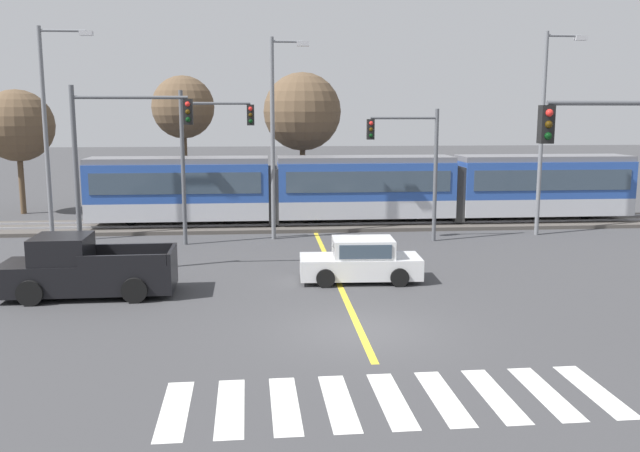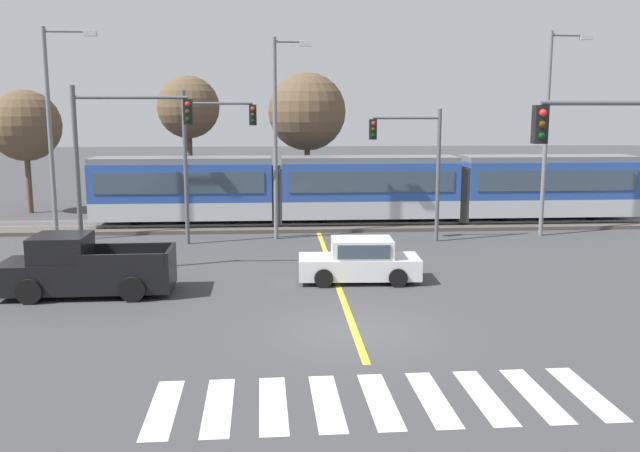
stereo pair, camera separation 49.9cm
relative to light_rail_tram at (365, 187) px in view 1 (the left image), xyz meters
name	(u,v)px [view 1 (the left image)]	position (x,y,z in m)	size (l,w,h in m)	color
ground_plane	(360,331)	(-2.72, -17.06, -2.05)	(200.00, 200.00, 0.00)	#3D3D3F
track_bed	(313,225)	(-2.72, 0.01, -1.96)	(120.00, 4.00, 0.18)	#4C4742
rail_near	(314,224)	(-2.72, -0.71, -1.82)	(120.00, 0.08, 0.10)	#939399
rail_far	(312,220)	(-2.72, 0.73, -1.82)	(120.00, 0.08, 0.10)	#939399
light_rail_tram	(365,187)	(0.00, 0.00, 0.00)	(28.00, 2.64, 3.43)	#B7BAC1
crosswalk_stripe_0	(175,410)	(-7.12, -21.66, -2.04)	(0.56, 2.80, 0.01)	silver
crosswalk_stripe_1	(230,407)	(-6.02, -21.64, -2.04)	(0.56, 2.80, 0.01)	silver
crosswalk_stripe_2	(285,405)	(-4.92, -21.62, -2.04)	(0.56, 2.80, 0.01)	silver
crosswalk_stripe_3	(339,402)	(-3.82, -21.59, -2.04)	(0.56, 2.80, 0.01)	silver
crosswalk_stripe_4	(392,400)	(-2.72, -21.57, -2.04)	(0.56, 2.80, 0.01)	silver
crosswalk_stripe_5	(443,397)	(-1.62, -21.55, -2.04)	(0.56, 2.80, 0.01)	silver
crosswalk_stripe_6	(495,395)	(-0.52, -21.52, -2.04)	(0.56, 2.80, 0.01)	silver
crosswalk_stripe_7	(545,393)	(0.58, -21.50, -2.04)	(0.56, 2.80, 0.01)	silver
crosswalk_stripe_8	(594,391)	(1.68, -21.48, -2.04)	(0.56, 2.80, 0.01)	silver
lane_centre_line	(335,276)	(-2.72, -10.78, -2.04)	(0.20, 17.58, 0.01)	gold
sedan_crossing	(361,261)	(-1.91, -11.62, -1.35)	(4.26, 2.04, 1.52)	silver
pickup_truck	(85,270)	(-11.03, -12.79, -1.20)	(5.43, 2.31, 1.98)	black
traffic_light_near_right	(635,178)	(3.72, -18.88, 2.24)	(3.75, 0.38, 6.52)	#515459
traffic_light_far_left	(205,146)	(-7.78, -4.38, 2.32)	(3.25, 0.38, 6.79)	#515459
traffic_light_far_right	(413,155)	(1.47, -4.47, 1.90)	(3.25, 0.38, 6.01)	#515459
traffic_light_mid_left	(114,151)	(-10.54, -9.91, 2.45)	(4.25, 0.38, 6.79)	#515459
street_lamp_west	(50,123)	(-14.68, -3.26, 3.35)	(2.39, 0.28, 9.56)	slate
street_lamp_centre	(276,129)	(-4.67, -3.37, 3.07)	(1.78, 0.28, 9.17)	slate
street_lamp_east	(545,123)	(8.04, -3.36, 3.29)	(2.01, 0.28, 9.54)	slate
bare_tree_far_west	(17,126)	(-19.22, 5.88, 3.03)	(4.10, 4.10, 7.15)	brown
bare_tree_west	(183,108)	(-9.73, 4.99, 4.05)	(3.54, 3.54, 7.91)	brown
bare_tree_east	(302,112)	(-2.98, 4.23, 3.81)	(4.40, 4.40, 8.08)	brown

